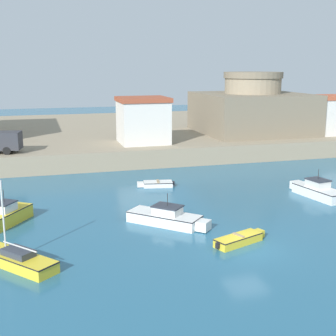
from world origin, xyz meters
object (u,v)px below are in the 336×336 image
(motorboat_white_6, at_px, (167,217))
(fortress, at_px, (252,110))
(sailboat_yellow_1, at_px, (11,257))
(dinghy_white_2, at_px, (157,184))
(motorboat_yellow_3, at_px, (6,216))
(motorboat_white_0, at_px, (318,190))
(harbor_shed_mid_row, at_px, (323,115))
(harbor_shed_near_wharf, at_px, (143,120))
(truck_on_quay, at_px, (0,141))
(dinghy_yellow_5, at_px, (239,239))

(motorboat_white_6, relative_size, fortress, 0.39)
(fortress, bearing_deg, sailboat_yellow_1, -133.60)
(dinghy_white_2, xyz_separation_m, motorboat_yellow_3, (-12.80, -7.23, 0.37))
(motorboat_white_0, relative_size, motorboat_white_6, 1.08)
(fortress, relative_size, harbor_shed_mid_row, 2.03)
(harbor_shed_near_wharf, relative_size, harbor_shed_mid_row, 0.85)
(sailboat_yellow_1, height_order, truck_on_quay, sailboat_yellow_1)
(motorboat_white_6, bearing_deg, motorboat_yellow_3, 164.19)
(motorboat_white_6, bearing_deg, motorboat_white_0, 12.90)
(dinghy_white_2, bearing_deg, motorboat_white_0, -29.91)
(truck_on_quay, bearing_deg, sailboat_yellow_1, -85.59)
(harbor_shed_mid_row, height_order, truck_on_quay, harbor_shed_mid_row)
(motorboat_yellow_3, height_order, harbor_shed_near_wharf, harbor_shed_near_wharf)
(harbor_shed_near_wharf, bearing_deg, harbor_shed_mid_row, 0.76)
(motorboat_white_6, bearing_deg, truck_on_quay, 120.91)
(sailboat_yellow_1, xyz_separation_m, fortress, (29.74, 31.23, 4.67))
(motorboat_white_6, height_order, truck_on_quay, truck_on_quay)
(sailboat_yellow_1, relative_size, truck_on_quay, 1.29)
(dinghy_yellow_5, bearing_deg, fortress, 63.23)
(sailboat_yellow_1, xyz_separation_m, motorboat_yellow_3, (-0.62, 7.12, 0.20))
(fortress, xyz_separation_m, harbor_shed_mid_row, (8.00, -4.34, -0.50))
(dinghy_white_2, relative_size, dinghy_yellow_5, 0.89)
(motorboat_white_0, distance_m, harbor_shed_near_wharf, 22.44)
(dinghy_yellow_5, bearing_deg, dinghy_white_2, 95.56)
(harbor_shed_near_wharf, bearing_deg, motorboat_yellow_3, -126.44)
(dinghy_white_2, relative_size, motorboat_yellow_3, 0.75)
(dinghy_yellow_5, bearing_deg, motorboat_yellow_3, 151.31)
(motorboat_yellow_3, bearing_deg, fortress, 38.46)
(motorboat_white_0, bearing_deg, dinghy_yellow_5, -143.54)
(dinghy_white_2, relative_size, harbor_shed_near_wharf, 0.61)
(harbor_shed_near_wharf, bearing_deg, dinghy_yellow_5, -90.22)
(sailboat_yellow_1, xyz_separation_m, motorboat_white_6, (10.24, 4.04, 0.09))
(motorboat_white_6, distance_m, harbor_shed_mid_row, 35.99)
(motorboat_white_0, xyz_separation_m, dinghy_yellow_5, (-10.80, -7.98, -0.26))
(sailboat_yellow_1, distance_m, harbor_shed_near_wharf, 30.22)
(sailboat_yellow_1, distance_m, fortress, 43.38)
(motorboat_white_0, bearing_deg, harbor_shed_near_wharf, 119.04)
(truck_on_quay, bearing_deg, motorboat_white_6, -59.09)
(motorboat_yellow_3, height_order, dinghy_yellow_5, motorboat_yellow_3)
(dinghy_yellow_5, xyz_separation_m, motorboat_white_6, (-3.40, 4.73, 0.22))
(dinghy_yellow_5, distance_m, truck_on_quay, 29.54)
(fortress, bearing_deg, harbor_shed_mid_row, -28.50)
(sailboat_yellow_1, height_order, motorboat_white_6, sailboat_yellow_1)
(motorboat_yellow_3, xyz_separation_m, motorboat_white_6, (10.86, -3.08, -0.11))
(motorboat_yellow_3, bearing_deg, sailboat_yellow_1, -84.99)
(dinghy_white_2, height_order, dinghy_yellow_5, dinghy_yellow_5)
(sailboat_yellow_1, relative_size, dinghy_white_2, 1.72)
(harbor_shed_near_wharf, xyz_separation_m, harbor_shed_mid_row, (24.00, 0.32, -0.12))
(sailboat_yellow_1, bearing_deg, dinghy_yellow_5, -2.89)
(fortress, bearing_deg, motorboat_white_0, -102.48)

